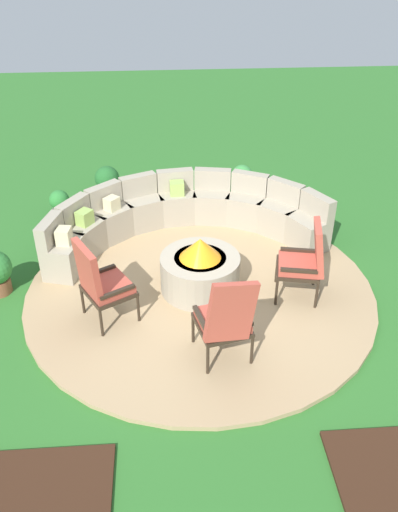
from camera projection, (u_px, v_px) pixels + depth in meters
name	position (u px, v px, depth m)	size (l,w,h in m)	color
ground_plane	(200.00, 292.00, 7.28)	(24.00, 24.00, 0.00)	#2D6B28
patio_circle	(200.00, 290.00, 7.26)	(4.65, 4.65, 0.06)	tan
fire_pit	(200.00, 269.00, 7.08)	(1.05, 1.05, 0.78)	#9E937F
curved_stone_bench	(180.00, 217.00, 8.24)	(4.16, 1.99, 0.83)	#9E937F
lounge_chair_front_left	(100.00, 282.00, 6.39)	(0.75, 0.77, 1.12)	#2D2319
lounge_chair_front_right	(226.00, 319.00, 5.82)	(0.70, 0.71, 1.16)	#2D2319
lounge_chair_back_left	(306.00, 259.00, 6.83)	(0.68, 0.64, 1.07)	#2D2319
potted_plant_0	(60.00, 204.00, 8.83)	(0.33, 0.33, 0.52)	#605B56
potted_plant_2	(107.00, 181.00, 9.47)	(0.43, 0.43, 0.60)	brown
potted_plant_3	(242.00, 180.00, 9.47)	(0.37, 0.37, 0.62)	#605B56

